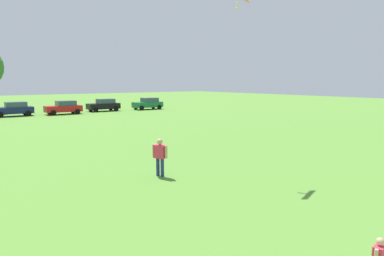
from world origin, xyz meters
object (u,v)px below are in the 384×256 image
object	(u,v)px
parked_car_navy_2	(14,109)
parked_car_green_5	(148,103)
adult_bystander	(160,154)
parked_car_red_3	(64,107)
parked_car_black_4	(104,105)

from	to	relation	value
parked_car_navy_2	parked_car_green_5	xyz separation A→B (m)	(17.62, -0.81, 0.00)
adult_bystander	parked_car_red_3	distance (m)	31.85
parked_car_red_3	parked_car_green_5	world-z (taller)	same
parked_car_navy_2	parked_car_black_4	bearing A→B (deg)	-179.18
parked_car_navy_2	parked_car_black_4	distance (m)	11.24
adult_bystander	parked_car_navy_2	xyz separation A→B (m)	(-0.23, 32.45, -0.13)
parked_car_navy_2	parked_car_green_5	size ratio (longest dim) A/B	1.00
parked_car_green_5	parked_car_black_4	bearing A→B (deg)	-8.62
parked_car_black_4	adult_bystander	bearing A→B (deg)	71.36
parked_car_black_4	parked_car_green_5	bearing A→B (deg)	171.38
parked_car_red_3	parked_car_green_5	bearing A→B (deg)	-178.89
adult_bystander	parked_car_green_5	distance (m)	36.11
adult_bystander	parked_car_black_4	xyz separation A→B (m)	(11.00, 32.61, -0.13)
parked_car_navy_2	parked_car_black_4	world-z (taller)	same
adult_bystander	parked_car_red_3	xyz separation A→B (m)	(5.26, 31.41, -0.13)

